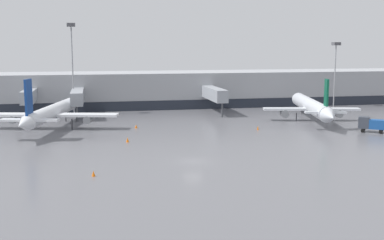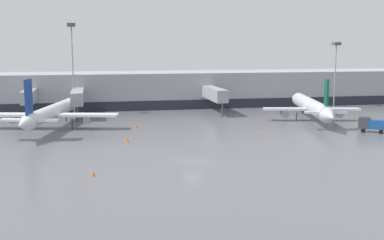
{
  "view_description": "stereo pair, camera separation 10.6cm",
  "coord_description": "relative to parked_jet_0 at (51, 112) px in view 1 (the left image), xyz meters",
  "views": [
    {
      "loc": [
        -13.12,
        -63.19,
        15.68
      ],
      "look_at": [
        3.56,
        17.61,
        3.0
      ],
      "focal_mm": 45.0,
      "sensor_mm": 36.0,
      "label": 1
    },
    {
      "loc": [
        -13.01,
        -63.21,
        15.68
      ],
      "look_at": [
        3.56,
        17.61,
        3.0
      ],
      "focal_mm": 45.0,
      "sensor_mm": 36.0,
      "label": 2
    }
  ],
  "objects": [
    {
      "name": "traffic_cone_2",
      "position": [
        13.26,
        -15.44,
        -2.84
      ],
      "size": [
        0.5,
        0.5,
        0.8
      ],
      "color": "orange",
      "rests_on": "ground_plane"
    },
    {
      "name": "service_truck_2",
      "position": [
        57.92,
        -15.41,
        -1.65
      ],
      "size": [
        5.06,
        4.28,
        2.81
      ],
      "rotation": [
        0.0,
        0.0,
        2.53
      ],
      "color": "#19478C",
      "rests_on": "ground_plane"
    },
    {
      "name": "traffic_cone_1",
      "position": [
        7.66,
        -35.86,
        -2.9
      ],
      "size": [
        0.47,
        0.47,
        0.69
      ],
      "color": "orange",
      "rests_on": "ground_plane"
    },
    {
      "name": "terminal_building",
      "position": [
        20.96,
        31.04,
        1.25
      ],
      "size": [
        160.0,
        31.38,
        9.0
      ],
      "color": "#9EA0A5",
      "rests_on": "ground_plane"
    },
    {
      "name": "parked_jet_1",
      "position": [
        53.18,
        -0.09,
        -0.18
      ],
      "size": [
        20.25,
        34.48,
        9.67
      ],
      "rotation": [
        0.0,
        0.0,
        1.35
      ],
      "color": "silver",
      "rests_on": "ground_plane"
    },
    {
      "name": "apron_light_mast_3",
      "position": [
        69.51,
        20.95,
        10.09
      ],
      "size": [
        1.8,
        1.8,
        16.71
      ],
      "color": "gray",
      "rests_on": "ground_plane"
    },
    {
      "name": "apron_light_mast_2",
      "position": [
        3.48,
        19.76,
        12.94
      ],
      "size": [
        1.8,
        1.8,
        20.87
      ],
      "color": "gray",
      "rests_on": "ground_plane"
    },
    {
      "name": "ground_plane",
      "position": [
        21.06,
        -30.75,
        -3.24
      ],
      "size": [
        320.0,
        320.0,
        0.0
      ],
      "primitive_type": "plane",
      "color": "slate"
    },
    {
      "name": "traffic_cone_3",
      "position": [
        66.53,
        0.54,
        -2.96
      ],
      "size": [
        0.38,
        0.38,
        0.56
      ],
      "color": "orange",
      "rests_on": "ground_plane"
    },
    {
      "name": "traffic_cone_0",
      "position": [
        15.87,
        -1.93,
        -2.88
      ],
      "size": [
        0.49,
        0.49,
        0.71
      ],
      "color": "orange",
      "rests_on": "ground_plane"
    },
    {
      "name": "parked_jet_0",
      "position": [
        0.0,
        0.0,
        0.0
      ],
      "size": [
        25.33,
        33.32,
        10.34
      ],
      "rotation": [
        0.0,
        0.0,
        1.34
      ],
      "color": "silver",
      "rests_on": "ground_plane"
    },
    {
      "name": "traffic_cone_4",
      "position": [
        38.31,
        -8.58,
        -2.85
      ],
      "size": [
        0.37,
        0.37,
        0.78
      ],
      "color": "orange",
      "rests_on": "ground_plane"
    }
  ]
}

